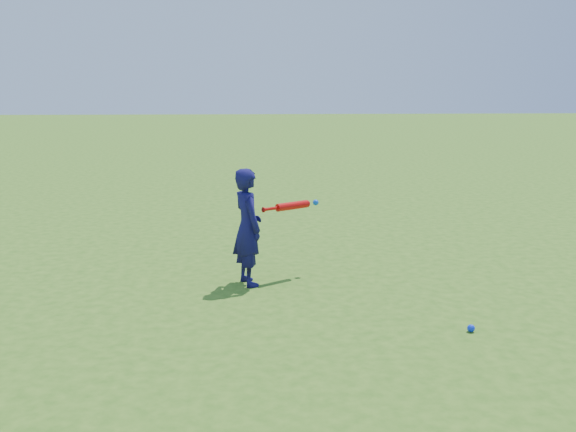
# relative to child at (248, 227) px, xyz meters

# --- Properties ---
(ground) EXTENTS (80.00, 80.00, 0.00)m
(ground) POSITION_rel_child_xyz_m (-0.20, -0.43, -0.58)
(ground) COLOR #386A19
(ground) RESTS_ON ground
(child) EXTENTS (0.41, 0.50, 1.17)m
(child) POSITION_rel_child_xyz_m (0.00, 0.00, 0.00)
(child) COLOR #13104B
(child) RESTS_ON ground
(ground_ball_blue) EXTENTS (0.06, 0.06, 0.06)m
(ground_ball_blue) POSITION_rel_child_xyz_m (1.79, -1.41, -0.55)
(ground_ball_blue) COLOR #0D2DED
(ground_ball_blue) RESTS_ON ground
(bat_swing) EXTENTS (0.61, 0.42, 0.08)m
(bat_swing) POSITION_rel_child_xyz_m (0.49, 0.26, 0.16)
(bat_swing) COLOR red
(bat_swing) RESTS_ON ground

